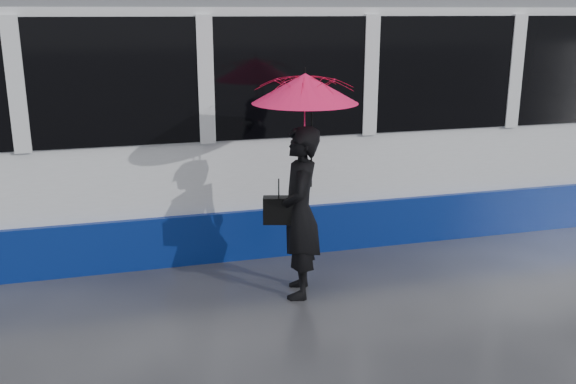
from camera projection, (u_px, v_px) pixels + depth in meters
name	position (u px, v px, depth m)	size (l,w,h in m)	color
ground	(180.00, 313.00, 6.52)	(90.00, 90.00, 0.00)	#27272B
rails	(161.00, 233.00, 8.84)	(34.00, 1.51, 0.02)	#3F3D38
woman	(300.00, 213.00, 6.72)	(0.67, 0.44, 1.83)	black
umbrella	(305.00, 109.00, 6.44)	(1.32, 1.32, 1.24)	#DF1277
handbag	(279.00, 210.00, 6.67)	(0.35, 0.22, 0.46)	black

